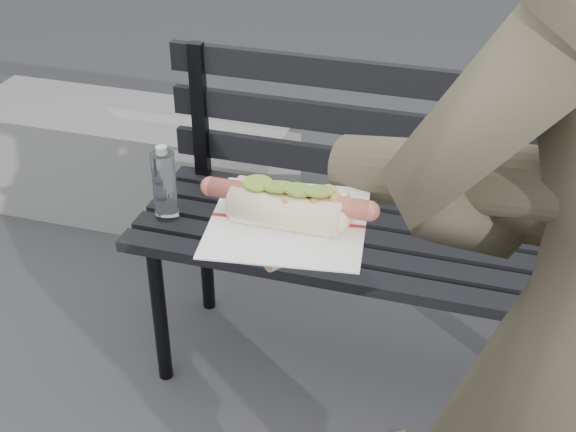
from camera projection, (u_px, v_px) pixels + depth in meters
name	position (u px, v px, depth m)	size (l,w,h in m)	color
park_bench	(419.00, 215.00, 2.08)	(1.50, 0.44, 0.88)	black
concrete_block	(133.00, 162.00, 3.01)	(1.20, 0.40, 0.40)	slate
held_hotdog	(464.00, 191.00, 0.96)	(0.64, 0.31, 0.20)	#494130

